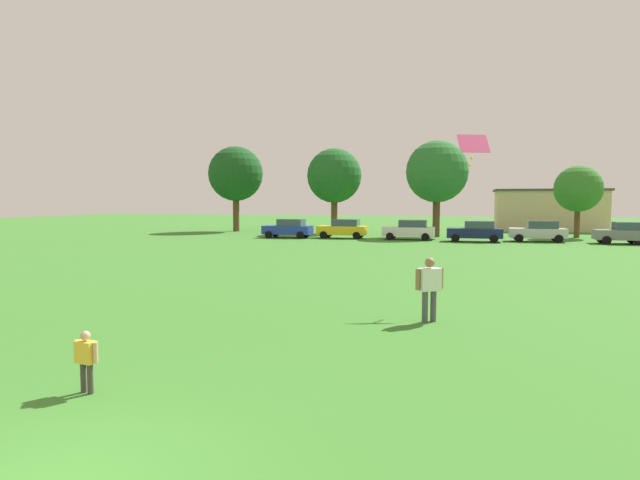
{
  "coord_description": "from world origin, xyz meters",
  "views": [
    {
      "loc": [
        4.53,
        -4.8,
        3.33
      ],
      "look_at": [
        0.99,
        8.33,
        2.31
      ],
      "focal_mm": 29.85,
      "sensor_mm": 36.0,
      "label": 1
    }
  ],
  "objects_px": {
    "tree_far_left": "(236,174)",
    "parked_car_yellow_1": "(343,228)",
    "tree_far_right": "(578,189)",
    "child_kite_flyer": "(86,356)",
    "parked_car_navy_3": "(476,231)",
    "tree_right": "(437,172)",
    "adult_bystander": "(429,284)",
    "kite": "(473,146)",
    "tree_left": "(334,176)",
    "parked_car_silver_4": "(539,231)",
    "parked_car_blue_0": "(288,228)",
    "parked_car_gray_5": "(626,233)",
    "parked_car_white_2": "(410,230)"
  },
  "relations": [
    {
      "from": "child_kite_flyer",
      "to": "parked_car_silver_4",
      "type": "bearing_deg",
      "value": 81.42
    },
    {
      "from": "parked_car_silver_4",
      "to": "parked_car_gray_5",
      "type": "height_order",
      "value": "same"
    },
    {
      "from": "kite",
      "to": "parked_car_white_2",
      "type": "height_order",
      "value": "kite"
    },
    {
      "from": "child_kite_flyer",
      "to": "tree_far_right",
      "type": "relative_size",
      "value": 0.17
    },
    {
      "from": "parked_car_gray_5",
      "to": "tree_far_right",
      "type": "bearing_deg",
      "value": -70.88
    },
    {
      "from": "adult_bystander",
      "to": "parked_car_yellow_1",
      "type": "relative_size",
      "value": 0.41
    },
    {
      "from": "parked_car_blue_0",
      "to": "tree_left",
      "type": "bearing_deg",
      "value": -107.49
    },
    {
      "from": "parked_car_navy_3",
      "to": "tree_right",
      "type": "bearing_deg",
      "value": -56.83
    },
    {
      "from": "tree_far_left",
      "to": "parked_car_yellow_1",
      "type": "bearing_deg",
      "value": -28.6
    },
    {
      "from": "kite",
      "to": "parked_car_silver_4",
      "type": "bearing_deg",
      "value": 78.56
    },
    {
      "from": "tree_left",
      "to": "parked_car_yellow_1",
      "type": "bearing_deg",
      "value": -70.27
    },
    {
      "from": "parked_car_yellow_1",
      "to": "tree_far_right",
      "type": "distance_m",
      "value": 21.14
    },
    {
      "from": "parked_car_navy_3",
      "to": "parked_car_gray_5",
      "type": "xyz_separation_m",
      "value": [
        11.05,
        0.67,
        0.0
      ]
    },
    {
      "from": "adult_bystander",
      "to": "kite",
      "type": "xyz_separation_m",
      "value": [
        1.12,
        3.26,
        4.02
      ]
    },
    {
      "from": "tree_far_left",
      "to": "tree_far_right",
      "type": "xyz_separation_m",
      "value": [
        33.39,
        -1.32,
        -1.8
      ]
    },
    {
      "from": "tree_far_left",
      "to": "tree_left",
      "type": "height_order",
      "value": "tree_far_left"
    },
    {
      "from": "parked_car_navy_3",
      "to": "tree_left",
      "type": "relative_size",
      "value": 0.5
    },
    {
      "from": "child_kite_flyer",
      "to": "adult_bystander",
      "type": "xyz_separation_m",
      "value": [
        5.38,
        7.04,
        0.4
      ]
    },
    {
      "from": "child_kite_flyer",
      "to": "adult_bystander",
      "type": "relative_size",
      "value": 0.62
    },
    {
      "from": "kite",
      "to": "tree_left",
      "type": "distance_m",
      "value": 36.78
    },
    {
      "from": "adult_bystander",
      "to": "kite",
      "type": "bearing_deg",
      "value": -142.11
    },
    {
      "from": "parked_car_white_2",
      "to": "tree_far_left",
      "type": "distance_m",
      "value": 21.37
    },
    {
      "from": "parked_car_navy_3",
      "to": "tree_far_left",
      "type": "bearing_deg",
      "value": -19.0
    },
    {
      "from": "adult_bystander",
      "to": "parked_car_white_2",
      "type": "distance_m",
      "value": 30.76
    },
    {
      "from": "tree_far_left",
      "to": "tree_left",
      "type": "distance_m",
      "value": 10.99
    },
    {
      "from": "tree_right",
      "to": "parked_car_yellow_1",
      "type": "bearing_deg",
      "value": -152.96
    },
    {
      "from": "parked_car_silver_4",
      "to": "adult_bystander",
      "type": "bearing_deg",
      "value": 77.75
    },
    {
      "from": "tree_right",
      "to": "tree_far_right",
      "type": "height_order",
      "value": "tree_right"
    },
    {
      "from": "kite",
      "to": "tree_far_right",
      "type": "height_order",
      "value": "tree_far_right"
    },
    {
      "from": "child_kite_flyer",
      "to": "parked_car_navy_3",
      "type": "relative_size",
      "value": 0.25
    },
    {
      "from": "tree_left",
      "to": "tree_far_right",
      "type": "height_order",
      "value": "tree_left"
    },
    {
      "from": "tree_far_right",
      "to": "kite",
      "type": "bearing_deg",
      "value": -105.84
    },
    {
      "from": "child_kite_flyer",
      "to": "tree_right",
      "type": "relative_size",
      "value": 0.13
    },
    {
      "from": "child_kite_flyer",
      "to": "parked_car_navy_3",
      "type": "xyz_separation_m",
      "value": [
        7.23,
        36.78,
        0.21
      ]
    },
    {
      "from": "parked_car_blue_0",
      "to": "parked_car_silver_4",
      "type": "height_order",
      "value": "same"
    },
    {
      "from": "adult_bystander",
      "to": "tree_far_right",
      "type": "distance_m",
      "value": 38.53
    },
    {
      "from": "parked_car_white_2",
      "to": "tree_far_right",
      "type": "xyz_separation_m",
      "value": [
        14.14,
        6.32,
        3.47
      ]
    },
    {
      "from": "adult_bystander",
      "to": "parked_car_navy_3",
      "type": "distance_m",
      "value": 29.8
    },
    {
      "from": "parked_car_blue_0",
      "to": "parked_car_yellow_1",
      "type": "distance_m",
      "value": 4.87
    },
    {
      "from": "parked_car_blue_0",
      "to": "parked_car_gray_5",
      "type": "relative_size",
      "value": 1.0
    },
    {
      "from": "parked_car_yellow_1",
      "to": "parked_car_navy_3",
      "type": "bearing_deg",
      "value": 174.12
    },
    {
      "from": "kite",
      "to": "parked_car_blue_0",
      "type": "relative_size",
      "value": 0.25
    },
    {
      "from": "adult_bystander",
      "to": "tree_left",
      "type": "distance_m",
      "value": 39.77
    },
    {
      "from": "tree_left",
      "to": "tree_far_right",
      "type": "relative_size",
      "value": 1.33
    },
    {
      "from": "parked_car_yellow_1",
      "to": "tree_far_left",
      "type": "xyz_separation_m",
      "value": [
        -13.42,
        7.32,
        5.27
      ]
    },
    {
      "from": "tree_far_right",
      "to": "child_kite_flyer",
      "type": "bearing_deg",
      "value": -110.06
    },
    {
      "from": "tree_left",
      "to": "tree_right",
      "type": "xyz_separation_m",
      "value": [
        10.25,
        -2.83,
        0.12
      ]
    },
    {
      "from": "tree_far_left",
      "to": "tree_far_right",
      "type": "distance_m",
      "value": 33.46
    },
    {
      "from": "parked_car_navy_3",
      "to": "parked_car_silver_4",
      "type": "height_order",
      "value": "same"
    },
    {
      "from": "kite",
      "to": "parked_car_blue_0",
      "type": "xyz_separation_m",
      "value": [
        -15.25,
        26.92,
        -4.21
      ]
    }
  ]
}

